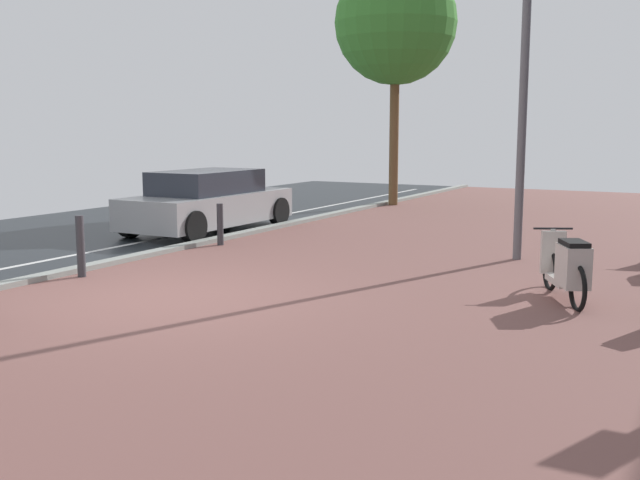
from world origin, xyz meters
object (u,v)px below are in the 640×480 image
scooter_extra (567,268)px  bollard_far (220,224)px  parked_car_near (208,202)px  lamp_post (524,73)px  street_tree (396,24)px  bollard_near (81,246)px

scooter_extra → bollard_far: scooter_extra is taller
scooter_extra → parked_car_near: (-7.92, 3.13, 0.19)m
lamp_post → street_tree: 9.28m
street_tree → bollard_far: 9.65m
scooter_extra → lamp_post: 4.00m
scooter_extra → bollard_far: size_ratio=2.04×
bollard_near → parked_car_near: bearing=105.9°
parked_car_near → bollard_near: size_ratio=4.56×
street_tree → parked_car_near: bearing=-100.7°
parked_car_near → bollard_near: bearing=-74.1°
parked_car_near → bollard_far: bearing=-46.9°
lamp_post → bollard_far: bearing=-168.0°
street_tree → bollard_far: size_ratio=8.72×
scooter_extra → parked_car_near: size_ratio=0.38×
lamp_post → bollard_near: bearing=-139.2°
parked_car_near → street_tree: street_tree is taller
street_tree → bollard_near: bearing=-89.6°
scooter_extra → parked_car_near: bearing=158.5°
parked_car_near → bollard_far: 2.05m
lamp_post → bollard_far: lamp_post is taller
lamp_post → bollard_near: size_ratio=6.00×
scooter_extra → lamp_post: size_ratio=0.29×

